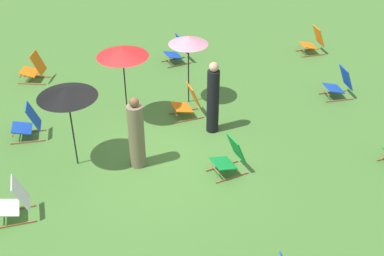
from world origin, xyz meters
name	(u,v)px	position (x,y,z in m)	size (l,w,h in m)	color
ground_plane	(139,153)	(0.00, 0.00, 0.00)	(40.00, 40.00, 0.00)	#477A33
deckchair_0	(230,157)	(1.05, 1.78, 0.37)	(0.65, 0.86, 0.83)	olive
deckchair_1	(188,103)	(-1.31, 1.37, 0.37)	(0.58, 0.82, 0.83)	olive
deckchair_3	(340,84)	(-1.45, 5.40, 0.37)	(0.49, 0.76, 0.83)	olive
deckchair_4	(34,69)	(-3.96, -2.39, 0.37)	(0.67, 0.86, 0.83)	olive
deckchair_7	(28,124)	(-1.13, -2.38, 0.37)	(0.49, 0.76, 0.83)	olive
deckchair_8	(178,51)	(-4.31, 1.66, 0.37)	(0.65, 0.85, 0.83)	olive
deckchair_9	(14,202)	(1.57, -2.46, 0.37)	(0.53, 0.79, 0.83)	olive
deckchair_11	(313,42)	(-4.12, 5.81, 0.37)	(0.50, 0.78, 0.83)	olive
umbrella_0	(122,52)	(-1.38, -0.11, 1.82)	(1.19, 1.19, 1.93)	black
umbrella_1	(188,40)	(-1.98, 1.52, 1.70)	(0.97, 0.97, 1.81)	black
umbrella_2	(67,92)	(0.11, -1.33, 1.75)	(1.21, 1.21, 1.87)	black
person_0	(213,99)	(-0.56, 1.80, 0.85)	(0.39, 0.39, 1.76)	black
person_1	(136,135)	(0.41, -0.06, 0.76)	(0.47, 0.47, 1.64)	#72664C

